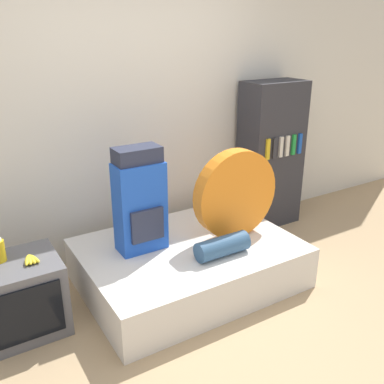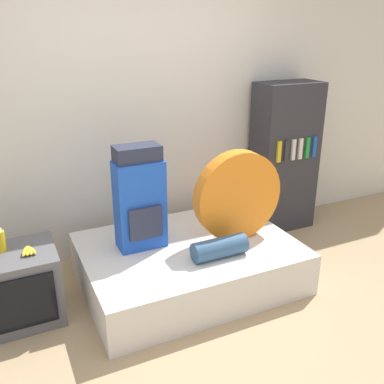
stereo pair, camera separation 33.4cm
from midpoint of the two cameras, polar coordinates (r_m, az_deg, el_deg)
name	(u,v)px [view 2 (the right image)]	position (r m, az deg, el deg)	size (l,w,h in m)	color
ground_plane	(221,346)	(3.07, 7.19, -19.80)	(16.00, 16.00, 0.00)	tan
wall_back	(135,112)	(3.87, -5.15, 10.55)	(8.00, 0.05, 2.60)	silver
bed	(189,263)	(3.60, 2.22, -9.47)	(1.70, 1.24, 0.35)	silver
backpack	(140,199)	(3.32, -4.14, -1.05)	(0.38, 0.24, 0.83)	blue
tent_bag	(238,196)	(3.51, 8.81, -0.54)	(0.75, 0.13, 0.75)	orange
sleeping_roll	(220,248)	(3.31, 6.62, -7.48)	(0.44, 0.16, 0.16)	#33567A
television	(18,286)	(3.32, -19.54, -11.85)	(0.57, 0.52, 0.53)	#5B5B60
banana_bunch	(28,251)	(3.15, -18.20, -7.52)	(0.11, 0.15, 0.03)	yellow
bookshelf	(284,158)	(4.51, 14.26, 4.43)	(0.64, 0.38, 1.51)	#2D2D33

